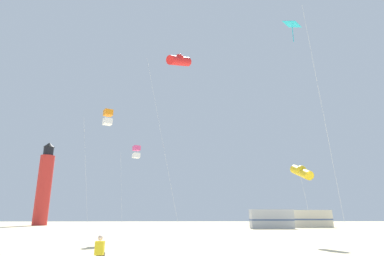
{
  "coord_description": "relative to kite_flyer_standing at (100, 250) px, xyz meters",
  "views": [
    {
      "loc": [
        1.25,
        -7.0,
        1.92
      ],
      "look_at": [
        1.73,
        8.83,
        6.36
      ],
      "focal_mm": 29.21,
      "sensor_mm": 36.0,
      "label": 1
    }
  ],
  "objects": [
    {
      "name": "kite_flyer_standing",
      "position": [
        0.0,
        0.0,
        0.0
      ],
      "size": [
        0.35,
        0.51,
        1.16
      ],
      "rotation": [
        0.0,
        0.0,
        3.11
      ],
      "color": "yellow",
      "rests_on": "ground"
    },
    {
      "name": "kite_diamond_cyan",
      "position": [
        9.88,
        2.93,
        11.79
      ],
      "size": [
        2.41,
        2.41,
        13.29
      ],
      "color": "silver",
      "rests_on": "ground"
    },
    {
      "name": "kite_box_rainbow",
      "position": [
        -1.11,
        15.62,
        7.04
      ],
      "size": [
        1.98,
        2.16,
        8.23
      ],
      "color": "silver",
      "rests_on": "ground"
    },
    {
      "name": "kite_tube_scarlet",
      "position": [
        2.92,
        8.05,
        12.59
      ],
      "size": [
        3.41,
        3.62,
        13.91
      ],
      "color": "silver",
      "rests_on": "ground"
    },
    {
      "name": "kite_box_orange",
      "position": [
        -2.4,
        9.15,
        8.37
      ],
      "size": [
        2.24,
        2.24,
        9.58
      ],
      "color": "silver",
      "rests_on": "ground"
    },
    {
      "name": "kite_tube_gold",
      "position": [
        12.5,
        10.71,
        4.58
      ],
      "size": [
        1.04,
        2.57,
        5.89
      ],
      "color": "silver",
      "rests_on": "ground"
    },
    {
      "name": "lighthouse_distant",
      "position": [
        -25.04,
        52.18,
        7.22
      ],
      "size": [
        2.8,
        2.8,
        16.8
      ],
      "color": "red",
      "rests_on": "ground"
    },
    {
      "name": "rv_van_silver",
      "position": [
        16.92,
        36.18,
        0.78
      ],
      "size": [
        6.49,
        2.48,
        2.8
      ],
      "rotation": [
        0.0,
        0.0,
        -0.02
      ],
      "color": "#B7BABF",
      "rests_on": "ground"
    },
    {
      "name": "rv_van_cream",
      "position": [
        25.04,
        40.91,
        0.78
      ],
      "size": [
        6.49,
        2.48,
        2.8
      ],
      "rotation": [
        0.0,
        0.0,
        -0.02
      ],
      "color": "beige",
      "rests_on": "ground"
    }
  ]
}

